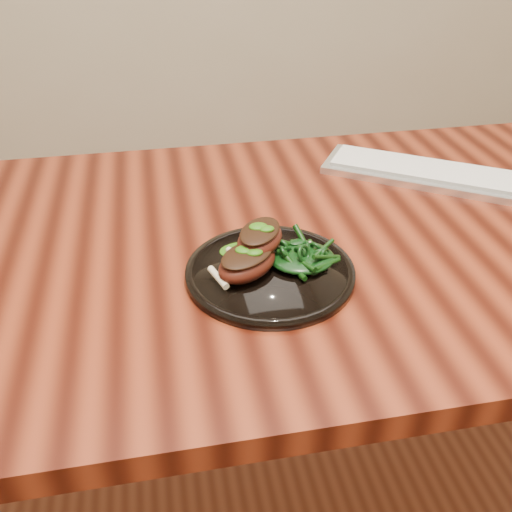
% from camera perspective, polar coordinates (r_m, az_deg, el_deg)
% --- Properties ---
extents(desk, '(1.60, 0.80, 0.75)m').
position_cam_1_polar(desk, '(1.01, 6.31, -1.40)').
color(desk, '#320D06').
rests_on(desk, ground).
extents(plate, '(0.25, 0.25, 0.02)m').
position_cam_1_polar(plate, '(0.84, 1.42, -1.60)').
color(plate, black).
rests_on(plate, desk).
extents(lamb_chop_front, '(0.12, 0.11, 0.05)m').
position_cam_1_polar(lamb_chop_front, '(0.81, -0.93, -0.58)').
color(lamb_chop_front, '#47160D').
rests_on(lamb_chop_front, plate).
extents(lamb_chop_back, '(0.10, 0.11, 0.04)m').
position_cam_1_polar(lamb_chop_back, '(0.83, 0.36, 1.82)').
color(lamb_chop_back, '#47160D').
rests_on(lamb_chop_back, plate).
extents(herb_smear, '(0.07, 0.05, 0.00)m').
position_cam_1_polar(herb_smear, '(0.88, -1.30, 0.61)').
color(herb_smear, '#194D08').
rests_on(herb_smear, plate).
extents(greens_heap, '(0.10, 0.09, 0.04)m').
position_cam_1_polar(greens_heap, '(0.84, 4.64, 0.20)').
color(greens_heap, black).
rests_on(greens_heap, plate).
extents(keyboard, '(0.43, 0.34, 0.02)m').
position_cam_1_polar(keyboard, '(1.18, 17.37, 7.84)').
color(keyboard, silver).
rests_on(keyboard, desk).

